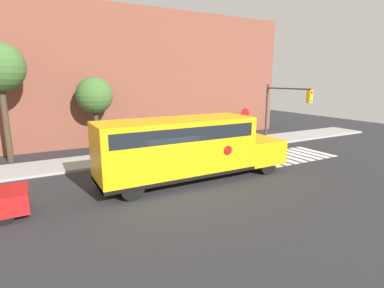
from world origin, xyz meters
TOP-DOWN VIEW (x-y plane):
  - ground_plane at (0.00, 0.00)m, footprint 60.00×60.00m
  - sidewalk_strip at (0.00, 6.50)m, footprint 44.00×3.00m
  - building_backdrop at (0.00, 13.00)m, footprint 32.00×4.00m
  - crosswalk_stripes at (9.48, 2.00)m, footprint 5.40×3.20m
  - school_bus at (1.13, 0.90)m, footprint 9.80×2.57m
  - stop_sign at (8.74, 5.97)m, footprint 0.76×0.10m
  - traffic_light at (10.35, 3.92)m, footprint 0.28×4.06m
  - tree_near_sidewalk at (-1.31, 9.73)m, footprint 2.49×2.49m

SIDE VIEW (x-z plane):
  - ground_plane at x=0.00m, z-range 0.00..0.00m
  - crosswalk_stripes at x=9.48m, z-range 0.00..0.01m
  - sidewalk_strip at x=0.00m, z-range 0.00..0.15m
  - school_bus at x=1.13m, z-range 0.20..3.31m
  - stop_sign at x=8.74m, z-range 0.49..3.33m
  - traffic_light at x=10.35m, z-range 0.82..5.39m
  - tree_near_sidewalk at x=-1.31m, z-range 1.27..6.38m
  - building_backdrop at x=0.00m, z-range 0.00..10.33m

